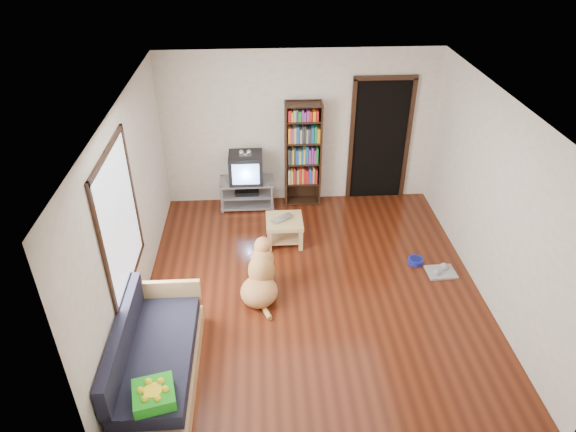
{
  "coord_description": "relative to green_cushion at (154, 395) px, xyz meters",
  "views": [
    {
      "loc": [
        -0.66,
        -5.38,
        4.55
      ],
      "look_at": [
        -0.31,
        0.44,
        0.9
      ],
      "focal_mm": 32.0,
      "sensor_mm": 36.0,
      "label": 1
    }
  ],
  "objects": [
    {
      "name": "window",
      "position": [
        -0.48,
        1.55,
        1.02
      ],
      "size": [
        0.03,
        1.46,
        1.7
      ],
      "color": "white",
      "rests_on": "wall_left"
    },
    {
      "name": "tv_stand",
      "position": [
        0.85,
        4.3,
        -0.22
      ],
      "size": [
        0.9,
        0.45,
        0.5
      ],
      "color": "#99999E",
      "rests_on": "ground"
    },
    {
      "name": "ceiling",
      "position": [
        1.75,
        2.05,
        2.12
      ],
      "size": [
        5.0,
        5.0,
        0.0
      ],
      "primitive_type": "plane",
      "rotation": [
        3.14,
        0.0,
        0.0
      ],
      "color": "white",
      "rests_on": "ground"
    },
    {
      "name": "grey_rag",
      "position": [
        3.6,
        2.27,
        -0.47
      ],
      "size": [
        0.41,
        0.34,
        0.03
      ],
      "primitive_type": "cube",
      "rotation": [
        0.0,
        0.0,
        0.04
      ],
      "color": "#9B9B9B",
      "rests_on": "ground"
    },
    {
      "name": "wall_right",
      "position": [
        4.0,
        2.05,
        0.82
      ],
      "size": [
        0.0,
        5.0,
        5.0
      ],
      "primitive_type": "plane",
      "rotation": [
        1.57,
        0.0,
        -1.57
      ],
      "color": "silver",
      "rests_on": "ground"
    },
    {
      "name": "ground",
      "position": [
        1.75,
        2.05,
        -0.48
      ],
      "size": [
        5.0,
        5.0,
        0.0
      ],
      "primitive_type": "plane",
      "color": "#55200E",
      "rests_on": "ground"
    },
    {
      "name": "bookshelf",
      "position": [
        1.8,
        4.39,
        0.52
      ],
      "size": [
        0.6,
        0.3,
        1.8
      ],
      "color": "black",
      "rests_on": "ground"
    },
    {
      "name": "coffee_table",
      "position": [
        1.43,
        3.19,
        -0.2
      ],
      "size": [
        0.55,
        0.55,
        0.4
      ],
      "color": "#D6BC6E",
      "rests_on": "ground"
    },
    {
      "name": "crt_tv",
      "position": [
        0.85,
        4.32,
        0.26
      ],
      "size": [
        0.55,
        0.52,
        0.58
      ],
      "color": "black",
      "rests_on": "tv_stand"
    },
    {
      "name": "wall_front",
      "position": [
        1.75,
        -0.45,
        0.82
      ],
      "size": [
        4.5,
        0.0,
        4.5
      ],
      "primitive_type": "plane",
      "rotation": [
        -1.57,
        0.0,
        0.0
      ],
      "color": "silver",
      "rests_on": "ground"
    },
    {
      "name": "wall_left",
      "position": [
        -0.5,
        2.05,
        0.82
      ],
      "size": [
        0.0,
        5.0,
        5.0
      ],
      "primitive_type": "plane",
      "rotation": [
        1.57,
        0.0,
        1.57
      ],
      "color": "silver",
      "rests_on": "ground"
    },
    {
      "name": "dog",
      "position": [
        1.05,
        1.98,
        -0.2
      ],
      "size": [
        0.58,
        0.97,
        0.79
      ],
      "color": "tan",
      "rests_on": "ground"
    },
    {
      "name": "laptop",
      "position": [
        1.43,
        3.16,
        -0.07
      ],
      "size": [
        0.42,
        0.38,
        0.03
      ],
      "primitive_type": "imported",
      "rotation": [
        0.0,
        0.0,
        0.59
      ],
      "color": "white",
      "rests_on": "coffee_table"
    },
    {
      "name": "wall_back",
      "position": [
        1.75,
        4.55,
        0.82
      ],
      "size": [
        4.5,
        0.0,
        4.5
      ],
      "primitive_type": "plane",
      "rotation": [
        1.57,
        0.0,
        0.0
      ],
      "color": "silver",
      "rests_on": "ground"
    },
    {
      "name": "sofa",
      "position": [
        -0.12,
        0.67,
        -0.22
      ],
      "size": [
        0.8,
        1.8,
        0.8
      ],
      "color": "tan",
      "rests_on": "ground"
    },
    {
      "name": "green_cushion",
      "position": [
        0.0,
        0.0,
        0.0
      ],
      "size": [
        0.47,
        0.47,
        0.13
      ],
      "primitive_type": "cube",
      "rotation": [
        0.0,
        0.0,
        0.23
      ],
      "color": "green",
      "rests_on": "sofa"
    },
    {
      "name": "dog_bowl",
      "position": [
        3.3,
        2.52,
        -0.44
      ],
      "size": [
        0.22,
        0.22,
        0.08
      ],
      "primitive_type": "cylinder",
      "color": "#161D9A",
      "rests_on": "ground"
    },
    {
      "name": "doorway",
      "position": [
        3.1,
        4.53,
        0.63
      ],
      "size": [
        1.03,
        0.05,
        2.19
      ],
      "color": "black",
      "rests_on": "wall_back"
    }
  ]
}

